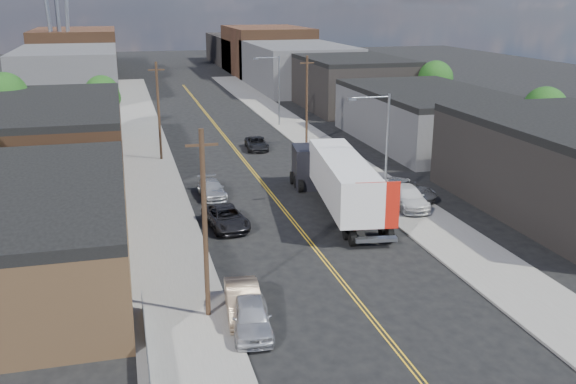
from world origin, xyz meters
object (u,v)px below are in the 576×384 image
car_right_lot_b (408,197)px  car_left_d (212,189)px  car_left_a (251,316)px  semi_truck (335,177)px  car_right_lot_c (360,167)px  car_left_c (226,218)px  car_right_lot_a (403,189)px  car_ahead_truck (257,143)px  car_left_b (243,301)px

car_right_lot_b → car_left_d: bearing=159.8°
car_right_lot_b → car_left_a: bearing=-129.1°
semi_truck → car_right_lot_c: bearing=65.8°
car_left_c → car_right_lot_b: bearing=-4.9°
car_right_lot_c → car_right_lot_a: bearing=-86.2°
semi_truck → car_left_d: bearing=155.7°
car_left_a → car_ahead_truck: car_left_a is taller
car_left_d → car_right_lot_c: 14.60m
car_left_a → car_right_lot_a: bearing=54.0°
car_left_b → car_right_lot_c: (15.70, 24.28, 0.06)m
car_right_lot_a → car_left_a: bearing=-164.2°
car_right_lot_b → car_right_lot_c: 10.00m
car_left_c → car_left_a: bearing=-102.2°
car_right_lot_a → car_left_c: bearing=158.1°
car_left_c → car_right_lot_c: (14.37, 10.66, 0.12)m
car_right_lot_c → car_left_c: bearing=-145.1°
semi_truck → car_left_d: size_ratio=3.72×
semi_truck → car_ahead_truck: 22.03m
car_right_lot_c → car_ahead_truck: bearing=116.1°
car_left_c → car_right_lot_a: car_right_lot_a is taller
semi_truck → car_right_lot_b: semi_truck is taller
car_right_lot_b → car_ahead_truck: 24.42m
car_right_lot_b → car_ahead_truck: bearing=113.0°
car_left_a → car_left_b: car_left_a is taller
car_left_b → car_ahead_truck: size_ratio=1.00×
semi_truck → car_left_c: size_ratio=3.29×
car_left_c → car_left_d: car_left_c is taller
car_left_c → car_right_lot_a: bearing=2.6°
car_left_d → car_ahead_truck: size_ratio=0.97×
car_right_lot_c → car_ahead_truck: size_ratio=0.86×
car_left_a → car_left_d: bearing=92.9°
car_left_d → car_right_lot_c: (14.30, 2.96, 0.17)m
car_left_b → car_right_lot_b: bearing=47.4°
car_right_lot_a → car_ahead_truck: (-7.79, 21.26, -0.27)m
car_left_a → car_left_c: bearing=91.6°
car_left_d → car_right_lot_c: car_right_lot_c is taller
car_ahead_truck → car_left_d: bearing=-109.1°
car_right_lot_a → car_right_lot_b: 2.11m
semi_truck → car_left_b: semi_truck is taller
car_left_d → car_right_lot_c: bearing=8.9°
car_left_a → car_left_b: 1.74m
car_left_a → car_right_lot_b: size_ratio=0.88×
car_left_b → car_ahead_truck: car_left_b is taller
car_ahead_truck → car_left_c: bearing=-102.0°
car_left_d → car_right_lot_a: bearing=-21.1°
semi_truck → car_right_lot_b: (5.65, -1.42, -1.66)m
car_left_d → semi_truck: bearing=-35.0°
car_right_lot_b → car_ahead_truck: car_right_lot_b is taller
semi_truck → car_left_b: size_ratio=3.61×
car_ahead_truck → car_right_lot_b: bearing=-67.6°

